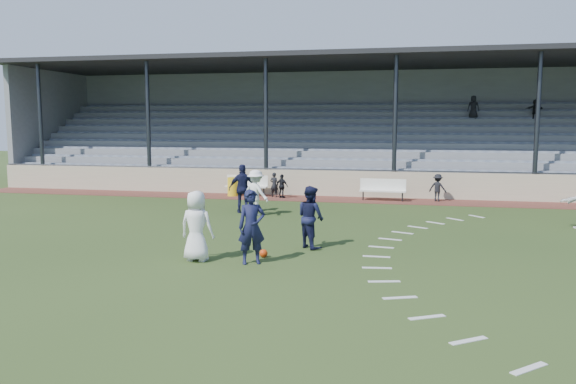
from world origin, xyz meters
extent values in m
plane|color=#283B18|center=(0.00, 0.00, 0.00)|extent=(90.00, 90.00, 0.00)
cube|color=#562A22|center=(0.00, 10.50, 0.01)|extent=(34.00, 2.00, 0.02)
cube|color=#BEB092|center=(0.00, 11.55, 0.60)|extent=(34.00, 0.18, 1.20)
cube|color=white|center=(-3.73, 10.76, 0.45)|extent=(2.01, 0.46, 0.06)
cube|color=white|center=(-3.73, 10.98, 0.70)|extent=(2.00, 0.12, 0.54)
cylinder|color=#2E3136|center=(-4.58, 10.79, 0.22)|extent=(0.06, 0.06, 0.40)
cylinder|color=#2E3136|center=(-2.88, 10.74, 0.22)|extent=(0.06, 0.06, 0.40)
cube|color=white|center=(2.57, 10.36, 0.45)|extent=(2.02, 0.52, 0.06)
cube|color=white|center=(2.57, 10.58, 0.70)|extent=(2.00, 0.18, 0.54)
cylinder|color=#2E3136|center=(1.72, 10.42, 0.22)|extent=(0.06, 0.06, 0.40)
cylinder|color=#2E3136|center=(3.41, 10.31, 0.22)|extent=(0.06, 0.06, 0.40)
cylinder|color=yellow|center=(-4.33, 10.65, 0.45)|extent=(0.54, 0.54, 0.86)
sphere|color=red|center=(0.03, -0.66, 0.10)|extent=(0.21, 0.21, 0.21)
imported|color=white|center=(-1.51, -1.33, 0.88)|extent=(0.90, 0.63, 1.76)
imported|color=#131635|center=(-0.09, -1.33, 0.91)|extent=(0.78, 0.67, 1.82)
imported|color=#131635|center=(1.01, 0.69, 0.86)|extent=(1.05, 1.05, 1.72)
imported|color=white|center=(-1.86, 5.55, 0.85)|extent=(1.26, 1.06, 1.70)
imported|color=#131635|center=(-2.51, 6.11, 0.93)|extent=(1.17, 0.80, 1.85)
imported|color=black|center=(-2.36, 10.64, 0.58)|extent=(0.46, 0.36, 1.13)
imported|color=black|center=(-1.94, 10.38, 0.56)|extent=(0.68, 0.49, 1.08)
imported|color=black|center=(4.91, 10.74, 0.61)|extent=(0.88, 0.70, 1.19)
cube|color=gray|center=(0.00, 12.10, 0.60)|extent=(34.00, 0.80, 1.20)
cube|color=gray|center=(0.00, 12.20, 1.25)|extent=(33.00, 0.28, 0.10)
cube|color=gray|center=(0.00, 12.90, 0.80)|extent=(34.00, 0.80, 1.60)
cube|color=gray|center=(0.00, 13.00, 1.65)|extent=(33.00, 0.28, 0.10)
cube|color=gray|center=(0.00, 13.70, 1.00)|extent=(34.00, 0.80, 2.00)
cube|color=gray|center=(0.00, 13.80, 2.05)|extent=(33.00, 0.28, 0.10)
cube|color=gray|center=(0.00, 14.50, 1.20)|extent=(34.00, 0.80, 2.40)
cube|color=gray|center=(0.00, 14.60, 2.45)|extent=(33.00, 0.28, 0.10)
cube|color=gray|center=(0.00, 15.30, 1.40)|extent=(34.00, 0.80, 2.80)
cube|color=gray|center=(0.00, 15.40, 2.85)|extent=(33.00, 0.28, 0.10)
cube|color=gray|center=(0.00, 16.10, 1.60)|extent=(34.00, 0.80, 3.20)
cube|color=gray|center=(0.00, 16.20, 3.25)|extent=(33.00, 0.28, 0.10)
cube|color=gray|center=(0.00, 16.90, 1.80)|extent=(34.00, 0.80, 3.60)
cube|color=gray|center=(0.00, 17.00, 3.65)|extent=(33.00, 0.28, 0.10)
cube|color=gray|center=(0.00, 17.70, 2.00)|extent=(34.00, 0.80, 4.00)
cube|color=gray|center=(0.00, 17.80, 4.05)|extent=(33.00, 0.28, 0.10)
cube|color=gray|center=(0.00, 18.50, 2.20)|extent=(34.00, 0.80, 4.40)
cube|color=gray|center=(0.00, 18.60, 4.45)|extent=(33.00, 0.28, 0.10)
cube|color=gray|center=(0.00, 19.10, 3.20)|extent=(34.00, 0.40, 6.40)
cube|color=gray|center=(-16.85, 15.50, 3.20)|extent=(0.30, 7.80, 6.40)
cube|color=black|center=(0.00, 15.20, 6.50)|extent=(34.60, 9.00, 0.22)
cylinder|color=#2E3136|center=(-15.00, 11.65, 3.25)|extent=(0.20, 0.20, 6.50)
cylinder|color=#2E3136|center=(-9.00, 11.65, 3.25)|extent=(0.20, 0.20, 6.50)
cylinder|color=#2E3136|center=(-3.00, 11.65, 3.25)|extent=(0.20, 0.20, 6.50)
cylinder|color=#2E3136|center=(3.00, 11.65, 3.25)|extent=(0.20, 0.20, 6.50)
cylinder|color=#2E3136|center=(9.00, 11.65, 3.25)|extent=(0.20, 0.20, 6.50)
cylinder|color=#2E3136|center=(0.00, 11.55, 1.25)|extent=(34.00, 0.05, 0.05)
imported|color=black|center=(6.93, 16.94, 4.22)|extent=(0.63, 0.43, 1.23)
imported|color=black|center=(9.97, 16.94, 4.11)|extent=(0.98, 0.59, 1.01)
cube|color=silver|center=(6.12, 7.01, 0.01)|extent=(0.54, 0.61, 0.01)
cube|color=silver|center=(5.29, 6.22, 0.01)|extent=(0.59, 0.56, 0.01)
cube|color=silver|center=(4.57, 5.34, 0.01)|extent=(0.64, 0.51, 0.01)
cube|color=silver|center=(3.96, 4.38, 0.01)|extent=(0.67, 0.44, 0.01)
cube|color=silver|center=(3.48, 3.34, 0.01)|extent=(0.70, 0.37, 0.01)
cube|color=silver|center=(3.13, 2.26, 0.01)|extent=(0.71, 0.29, 0.01)
cube|color=silver|center=(2.92, 1.14, 0.01)|extent=(0.71, 0.21, 0.01)
cube|color=silver|center=(2.85, 0.00, 0.01)|extent=(0.70, 0.12, 0.01)
cube|color=silver|center=(2.92, -1.14, 0.01)|extent=(0.71, 0.21, 0.01)
cube|color=silver|center=(3.13, -2.26, 0.01)|extent=(0.71, 0.29, 0.01)
cube|color=silver|center=(3.48, -3.34, 0.01)|extent=(0.70, 0.37, 0.01)
cube|color=silver|center=(3.96, -4.38, 0.01)|extent=(0.67, 0.44, 0.01)
cube|color=silver|center=(4.57, -5.34, 0.01)|extent=(0.64, 0.51, 0.01)
cube|color=silver|center=(5.29, -6.22, 0.01)|extent=(0.59, 0.56, 0.01)
camera|label=1|loc=(3.53, -14.24, 3.43)|focal=35.00mm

